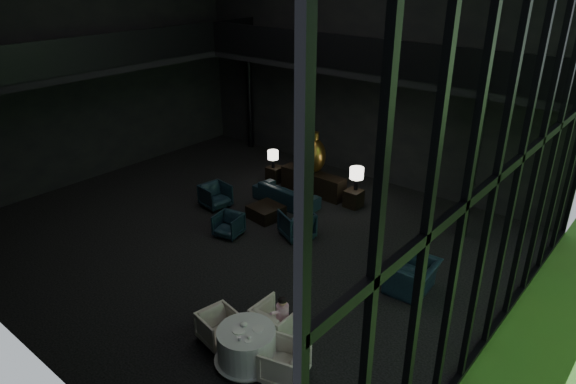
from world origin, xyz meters
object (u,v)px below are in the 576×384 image
Objects in this scene: console at (313,183)px; coffee_table at (266,212)px; child at (282,309)px; dining_chair_north at (276,319)px; dining_chair_east at (284,361)px; dining_table at (247,348)px; bronze_urn at (315,155)px; table_lamp_left at (273,156)px; side_table_left at (275,174)px; side_table_right at (353,198)px; lounge_armchair_west at (215,194)px; table_lamp_right at (357,174)px; sofa at (286,191)px; lounge_armchair_south at (228,225)px; lounge_armchair_east at (297,221)px; window_armchair at (413,270)px; dining_chair_west at (219,327)px.

coffee_table is (0.03, -2.34, -0.17)m from console.
coffee_table is 1.61× the size of child.
dining_chair_north reaches higher than dining_chair_east.
dining_chair_east is (0.81, 0.15, 0.07)m from dining_table.
table_lamp_left is at bearing -172.05° from bronze_urn.
side_table_left is 3.20m from side_table_right.
side_table_left is at bearing 5.76° from lounge_armchair_west.
console is 1.75m from table_lamp_right.
table_lamp_right reaches higher than sofa.
lounge_armchair_west reaches higher than lounge_armchair_south.
side_table_left is 0.72m from table_lamp_left.
side_table_right is (1.60, -0.01, -0.09)m from console.
side_table_left is 8.17m from child.
bronze_urn is 1.50× the size of dining_chair_north.
console is 1.72m from table_lamp_left.
sofa is 7.46m from dining_chair_east.
lounge_armchair_west is (-1.55, -1.58, -0.01)m from sofa.
table_lamp_right reaches higher than lounge_armchair_east.
lounge_armchair_west is at bearing -62.86° from lounge_armchair_east.
side_table_left is 0.99× the size of child.
dining_chair_north reaches higher than lounge_armchair_west.
table_lamp_right is at bearing 3.06° from side_table_left.
bronze_urn reaches higher than table_lamp_right.
window_armchair reaches higher than lounge_armchair_west.
dining_chair_east is at bearing 132.16° from sofa.
child is (2.29, -6.21, -0.35)m from table_lamp_right.
dining_chair_west is (-1.67, -0.06, -0.05)m from dining_chair_east.
bronze_urn is 1.08× the size of window_armchair.
table_lamp_left reaches higher than coffee_table.
dining_table is (2.21, -7.17, -0.74)m from table_lamp_right.
table_lamp_right is at bearing -71.79° from dining_chair_north.
side_table_left is at bearing 43.73° from dining_chair_west.
coffee_table is (0.08, 1.47, -0.14)m from lounge_armchair_south.
dining_chair_north is at bearing -34.81° from dining_chair_west.
side_table_left is 9.26m from dining_chair_east.
side_table_right is 7.12m from dining_chair_west.
dining_chair_east is (3.03, -6.92, 0.13)m from side_table_right.
dining_chair_north is at bearing -70.87° from table_lamp_right.
table_lamp_right is 2.78m from lounge_armchair_east.
lounge_armchair_south is at bearing -113.00° from table_lamp_right.
lounge_armchair_south is at bearing -67.52° from side_table_left.
table_lamp_left is at bearing -175.34° from table_lamp_right.
child is (0.94, 0.88, 0.38)m from dining_chair_west.
table_lamp_left is 8.10m from child.
lounge_armchair_west reaches higher than side_table_right.
lounge_armchair_east is 4.26m from dining_chair_north.
table_lamp_left reaches higher than dining_chair_east.
bronze_urn is 2.65m from coffee_table.
side_table_right is (3.20, 0.16, -0.71)m from table_lamp_left.
dining_table is 0.83m from dining_chair_east.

